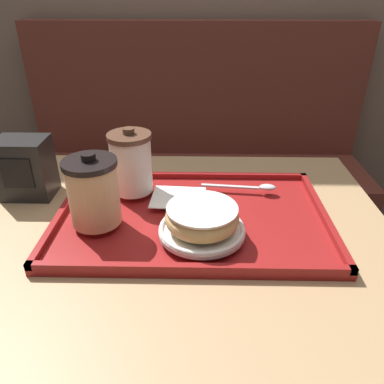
{
  "coord_description": "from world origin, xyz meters",
  "views": [
    {
      "loc": [
        0.05,
        -0.59,
        1.12
      ],
      "look_at": [
        0.04,
        0.02,
        0.78
      ],
      "focal_mm": 35.0,
      "sensor_mm": 36.0,
      "label": 1
    }
  ],
  "objects_px": {
    "spoon": "(256,187)",
    "napkin_dispenser": "(26,168)",
    "coffee_cup_front": "(93,191)",
    "coffee_cup_rear": "(131,162)",
    "donut_chocolate_glazed": "(202,217)"
  },
  "relations": [
    {
      "from": "napkin_dispenser",
      "to": "coffee_cup_front",
      "type": "bearing_deg",
      "value": -37.1
    },
    {
      "from": "spoon",
      "to": "napkin_dispenser",
      "type": "xyz_separation_m",
      "value": [
        -0.49,
        0.01,
        0.04
      ]
    },
    {
      "from": "coffee_cup_rear",
      "to": "spoon",
      "type": "relative_size",
      "value": 0.86
    },
    {
      "from": "coffee_cup_front",
      "to": "napkin_dispenser",
      "type": "bearing_deg",
      "value": 142.9
    },
    {
      "from": "donut_chocolate_glazed",
      "to": "spoon",
      "type": "relative_size",
      "value": 0.8
    },
    {
      "from": "spoon",
      "to": "napkin_dispenser",
      "type": "distance_m",
      "value": 0.49
    },
    {
      "from": "donut_chocolate_glazed",
      "to": "spoon",
      "type": "height_order",
      "value": "donut_chocolate_glazed"
    },
    {
      "from": "donut_chocolate_glazed",
      "to": "napkin_dispenser",
      "type": "height_order",
      "value": "napkin_dispenser"
    },
    {
      "from": "coffee_cup_front",
      "to": "spoon",
      "type": "bearing_deg",
      "value": 22.99
    },
    {
      "from": "donut_chocolate_glazed",
      "to": "napkin_dispenser",
      "type": "relative_size",
      "value": 0.99
    },
    {
      "from": "spoon",
      "to": "napkin_dispenser",
      "type": "height_order",
      "value": "napkin_dispenser"
    },
    {
      "from": "coffee_cup_rear",
      "to": "napkin_dispenser",
      "type": "distance_m",
      "value": 0.23
    },
    {
      "from": "coffee_cup_front",
      "to": "spoon",
      "type": "xyz_separation_m",
      "value": [
        0.31,
        0.13,
        -0.06
      ]
    },
    {
      "from": "coffee_cup_front",
      "to": "coffee_cup_rear",
      "type": "relative_size",
      "value": 0.99
    },
    {
      "from": "coffee_cup_rear",
      "to": "napkin_dispenser",
      "type": "relative_size",
      "value": 1.06
    }
  ]
}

